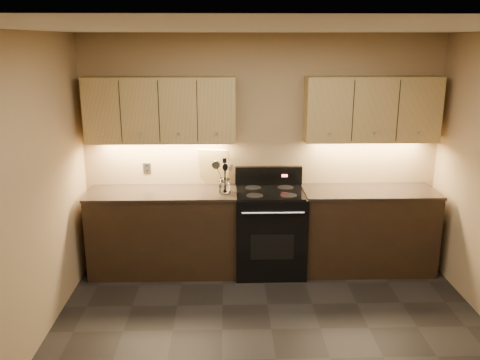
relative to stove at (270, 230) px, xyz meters
name	(u,v)px	position (x,y,z in m)	size (l,w,h in m)	color
floor	(276,359)	(-0.08, -1.68, -0.48)	(4.00, 4.00, 0.00)	black
ceiling	(283,28)	(-0.08, -1.68, 2.12)	(4.00, 4.00, 0.00)	silver
wall_back	(262,152)	(-0.08, 0.32, 0.82)	(4.00, 0.04, 2.60)	#99815A
wall_left	(11,211)	(-2.08, -1.68, 0.82)	(0.04, 4.00, 2.60)	#99815A
counter_left	(164,232)	(-1.18, 0.02, -0.01)	(1.62, 0.62, 0.93)	black
counter_right	(367,230)	(1.10, 0.02, -0.01)	(1.46, 0.62, 0.93)	black
stove	(270,230)	(0.00, 0.00, 0.00)	(0.76, 0.68, 1.14)	black
upper_cab_left	(161,110)	(-1.18, 0.17, 1.32)	(1.60, 0.30, 0.70)	tan
upper_cab_right	(372,109)	(1.10, 0.17, 1.32)	(1.44, 0.30, 0.70)	tan
outlet_plate	(147,168)	(-1.38, 0.31, 0.64)	(0.09, 0.01, 0.12)	#B2B5BA
utensil_crock	(225,186)	(-0.50, -0.02, 0.52)	(0.16, 0.16, 0.15)	white
cutting_board	(214,167)	(-0.62, 0.26, 0.66)	(0.34, 0.02, 0.43)	tan
wooden_spoon	(222,177)	(-0.52, -0.03, 0.62)	(0.06, 0.06, 0.31)	tan
black_spoon	(224,176)	(-0.50, 0.00, 0.63)	(0.06, 0.06, 0.32)	black
black_turner	(225,175)	(-0.49, -0.05, 0.65)	(0.08, 0.08, 0.37)	black
steel_skimmer	(226,176)	(-0.48, -0.03, 0.64)	(0.09, 0.09, 0.34)	silver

